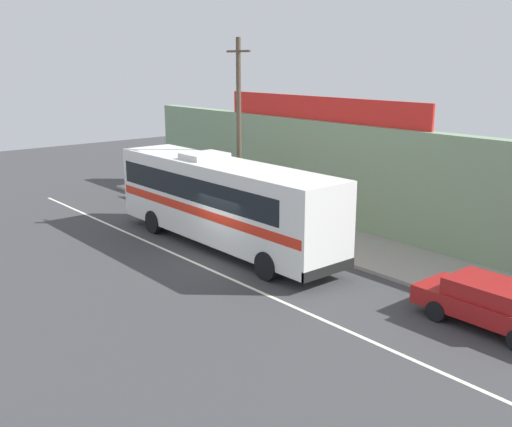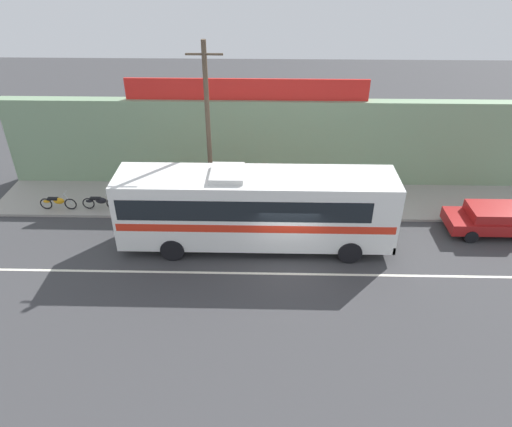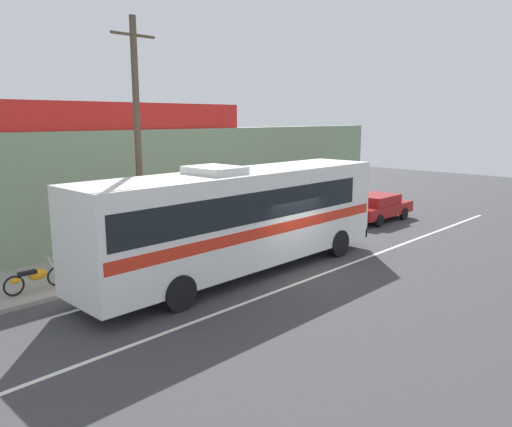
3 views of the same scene
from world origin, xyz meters
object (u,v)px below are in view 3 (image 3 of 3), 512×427
intercity_bus (240,215)px  motorcycle_purple (35,277)px  parked_car (377,207)px  utility_pole (138,143)px  pedestrian_near_shop (152,230)px

intercity_bus → motorcycle_purple: (-5.79, 2.96, -1.50)m
parked_car → utility_pole: size_ratio=0.52×
utility_pole → motorcycle_purple: (-3.63, 0.30, -3.89)m
parked_car → utility_pole: (-13.38, 1.37, 3.72)m
intercity_bus → pedestrian_near_shop: size_ratio=7.15×
intercity_bus → parked_car: intercity_bus is taller
parked_car → motorcycle_purple: size_ratio=2.28×
parked_car → pedestrian_near_shop: 12.51m
utility_pole → motorcycle_purple: size_ratio=4.38×
intercity_bus → motorcycle_purple: bearing=152.9°
intercity_bus → utility_pole: 4.18m
utility_pole → pedestrian_near_shop: bearing=43.5°
parked_car → motorcycle_purple: parked_car is taller
intercity_bus → parked_car: 11.37m
motorcycle_purple → pedestrian_near_shop: size_ratio=1.13×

